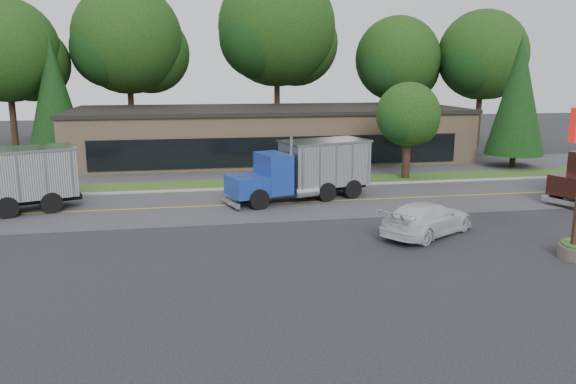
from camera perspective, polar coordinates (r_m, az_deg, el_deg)
name	(u,v)px	position (r m, az deg, el deg)	size (l,w,h in m)	color
ground	(313,253)	(23.13, 2.52, -6.22)	(140.00, 140.00, 0.00)	#38383D
road	(278,203)	(31.64, -1.06, -1.16)	(60.00, 8.00, 0.02)	#515156
center_line	(278,203)	(31.64, -1.06, -1.16)	(60.00, 0.12, 0.01)	gold
curb	(267,188)	(35.70, -2.14, 0.36)	(60.00, 0.30, 0.12)	#9E9E99
grass_verge	(263,183)	(37.44, -2.53, 0.92)	(60.00, 3.40, 0.03)	#2C521C
far_parking	(254,170)	(42.32, -3.44, 2.21)	(60.00, 7.00, 0.02)	#515156
strip_mall	(269,135)	(48.19, -1.95, 5.84)	(32.00, 12.00, 4.00)	tan
tree_far_a	(9,55)	(55.59, -26.49, 12.33)	(9.52, 8.96, 13.58)	#382619
tree_far_b	(130,45)	(55.81, -15.79, 14.22)	(10.69, 10.06, 15.25)	#382619
tree_far_c	(278,33)	(56.40, -0.98, 15.83)	(11.98, 11.27, 17.09)	#382619
tree_far_d	(398,63)	(58.43, 11.15, 12.73)	(8.90, 8.38, 12.70)	#382619
tree_far_e	(483,59)	(60.01, 19.19, 12.60)	(9.28, 8.74, 13.24)	#382619
evergreen_left	(53,91)	(52.62, -22.73, 9.43)	(4.52, 4.52, 10.27)	#382619
evergreen_right	(518,96)	(46.64, 22.33, 9.05)	(4.40, 4.40, 10.00)	#382619
tree_verge	(409,117)	(39.52, 12.15, 7.42)	(4.64, 4.36, 6.61)	#382619
dump_truck_blue	(307,168)	(32.45, 1.96, 2.42)	(8.73, 4.80, 3.36)	black
rally_car	(427,219)	(26.20, 13.97, -2.64)	(2.13, 5.23, 1.52)	silver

